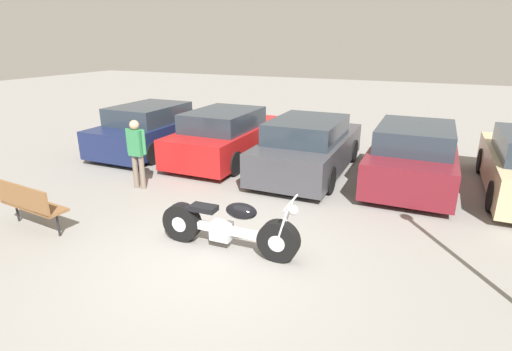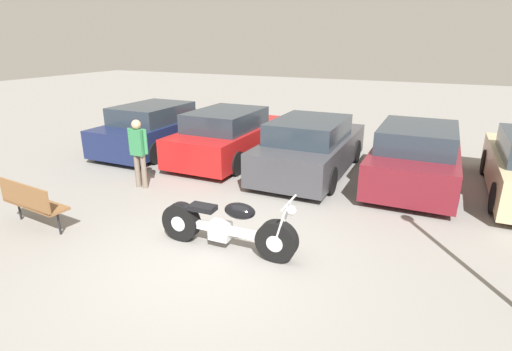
# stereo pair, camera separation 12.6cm
# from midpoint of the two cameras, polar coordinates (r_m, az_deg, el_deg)

# --- Properties ---
(ground_plane) EXTENTS (60.00, 60.00, 0.00)m
(ground_plane) POSITION_cam_midpoint_polar(r_m,az_deg,el_deg) (6.41, -7.55, -11.96)
(ground_plane) COLOR gray
(motorcycle) EXTENTS (2.40, 0.62, 1.02)m
(motorcycle) POSITION_cam_midpoint_polar(r_m,az_deg,el_deg) (6.51, -4.82, -7.25)
(motorcycle) COLOR black
(motorcycle) RESTS_ON ground_plane
(parked_car_navy) EXTENTS (1.92, 4.32, 1.42)m
(parked_car_navy) POSITION_cam_midpoint_polar(r_m,az_deg,el_deg) (12.71, -14.59, 6.47)
(parked_car_navy) COLOR #19234C
(parked_car_navy) RESTS_ON ground_plane
(parked_car_red) EXTENTS (1.92, 4.32, 1.42)m
(parked_car_red) POSITION_cam_midpoint_polar(r_m,az_deg,el_deg) (11.42, -4.47, 5.65)
(parked_car_red) COLOR red
(parked_car_red) RESTS_ON ground_plane
(parked_car_dark_grey) EXTENTS (1.92, 4.32, 1.42)m
(parked_car_dark_grey) POSITION_cam_midpoint_polar(r_m,az_deg,el_deg) (10.26, 7.18, 4.03)
(parked_car_dark_grey) COLOR #3D3D42
(parked_car_dark_grey) RESTS_ON ground_plane
(parked_car_maroon) EXTENTS (1.92, 4.32, 1.42)m
(parked_car_maroon) POSITION_cam_midpoint_polar(r_m,az_deg,el_deg) (10.16, 21.20, 2.73)
(parked_car_maroon) COLOR maroon
(parked_car_maroon) RESTS_ON ground_plane
(park_bench) EXTENTS (1.45, 0.54, 0.89)m
(park_bench) POSITION_cam_midpoint_polar(r_m,az_deg,el_deg) (8.15, -30.06, -3.31)
(park_bench) COLOR brown
(park_bench) RESTS_ON ground_plane
(person_standing) EXTENTS (0.52, 0.21, 1.59)m
(person_standing) POSITION_cam_midpoint_polar(r_m,az_deg,el_deg) (9.37, -17.06, 3.65)
(person_standing) COLOR #726656
(person_standing) RESTS_ON ground_plane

